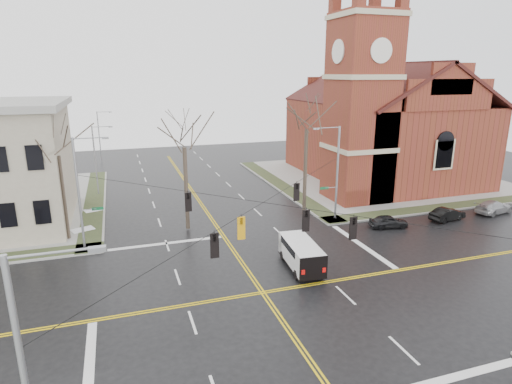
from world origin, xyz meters
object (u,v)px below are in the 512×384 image
object	(u,v)px
signal_pole_nw	(81,190)
streetlight_north_a	(96,158)
signal_pole_sw	(32,384)
tree_nw_far	(57,150)
signal_pole_ne	(336,170)
parked_car_b	(447,214)
church	(380,116)
streetlight_north_b	(100,135)
parked_car_a	(389,221)
tree_ne	(307,124)
cargo_van	(300,252)
tree_nw_near	(184,142)
parked_car_c	(494,207)

from	to	relation	value
signal_pole_nw	streetlight_north_a	xyz separation A→B (m)	(0.67, 16.50, -0.48)
signal_pole_sw	tree_nw_far	size ratio (longest dim) A/B	0.83
signal_pole_ne	parked_car_b	size ratio (longest dim) A/B	2.35
streetlight_north_a	parked_car_b	world-z (taller)	streetlight_north_a
signal_pole_ne	church	bearing A→B (deg)	44.66
signal_pole_nw	streetlight_north_a	distance (m)	16.52
signal_pole_nw	tree_nw_far	world-z (taller)	tree_nw_far
church	streetlight_north_b	world-z (taller)	church
signal_pole_nw	signal_pole_sw	xyz separation A→B (m)	(0.00, -23.00, 0.00)
church	parked_car_b	world-z (taller)	church
parked_car_a	signal_pole_ne	bearing A→B (deg)	56.47
signal_pole_sw	streetlight_north_b	xyz separation A→B (m)	(0.67, 59.50, -0.48)
signal_pole_sw	parked_car_b	xyz separation A→B (m)	(33.10, 19.35, -4.32)
tree_ne	cargo_van	bearing A→B (deg)	-115.80
church	streetlight_north_b	xyz separation A→B (m)	(-35.42, 23.22, -3.97)
signal_pole_sw	cargo_van	distance (m)	21.27
signal_pole_ne	tree_nw_near	bearing A→B (deg)	173.21
signal_pole_sw	parked_car_c	distance (m)	44.12
signal_pole_ne	tree_ne	xyz separation A→B (m)	(-2.20, 2.11, 4.30)
signal_pole_sw	parked_car_b	size ratio (longest dim) A/B	2.35
signal_pole_nw	tree_ne	size ratio (longest dim) A/B	0.70
parked_car_b	parked_car_c	world-z (taller)	parked_car_c
cargo_van	parked_car_b	bearing A→B (deg)	20.67
church	tree_nw_near	xyz separation A→B (m)	(-27.47, -11.61, -0.29)
signal_pole_nw	streetlight_north_b	distance (m)	36.51
church	streetlight_north_b	bearing A→B (deg)	146.75
signal_pole_ne	tree_ne	world-z (taller)	tree_ne
tree_nw_near	streetlight_north_b	bearing A→B (deg)	102.85
signal_pole_nw	parked_car_b	distance (m)	33.58
parked_car_a	tree_nw_far	bearing A→B (deg)	87.78
streetlight_north_b	parked_car_b	xyz separation A→B (m)	(32.43, -40.15, -3.84)
cargo_van	parked_car_c	size ratio (longest dim) A/B	1.20
parked_car_c	streetlight_north_a	bearing A→B (deg)	51.64
signal_pole_sw	parked_car_a	bearing A→B (deg)	36.27
signal_pole_nw	tree_nw_far	bearing A→B (deg)	122.95
streetlight_north_b	tree_nw_far	distance (m)	34.26
signal_pole_sw	streetlight_north_b	world-z (taller)	signal_pole_sw
streetlight_north_b	parked_car_a	bearing A→B (deg)	-57.28
streetlight_north_a	tree_nw_near	distance (m)	17.22
streetlight_north_a	tree_nw_far	size ratio (longest dim) A/B	0.74
signal_pole_sw	tree_nw_far	bearing A→B (deg)	93.61
signal_pole_nw	tree_ne	bearing A→B (deg)	5.91
parked_car_c	tree_ne	world-z (taller)	tree_ne
tree_nw_near	parked_car_c	bearing A→B (deg)	-9.22
signal_pole_nw	cargo_van	world-z (taller)	signal_pole_nw
signal_pole_nw	tree_ne	distance (m)	20.99
streetlight_north_b	parked_car_c	world-z (taller)	streetlight_north_b
tree_nw_far	tree_ne	world-z (taller)	tree_ne
signal_pole_sw	parked_car_c	size ratio (longest dim) A/B	2.01
streetlight_north_a	streetlight_north_b	bearing A→B (deg)	90.00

